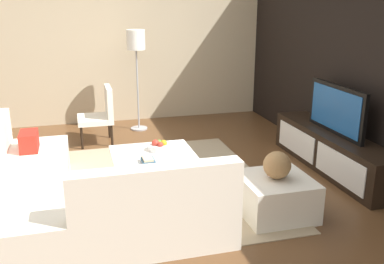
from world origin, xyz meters
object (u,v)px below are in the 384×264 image
accent_chair_near (101,112)px  floor_lamp (136,47)px  sectional_couch (65,195)px  ottoman (275,196)px  television (336,109)px  fruit_bowl (160,146)px  book_stack (148,160)px  coffee_table (155,170)px  media_console (332,151)px  decorative_ball (277,165)px

accent_chair_near → floor_lamp: 1.25m
sectional_couch → ottoman: bearing=79.0°
television → fruit_bowl: size_ratio=4.08×
accent_chair_near → book_stack: 2.07m
coffee_table → book_stack: 0.33m
media_console → ottoman: size_ratio=3.22×
sectional_couch → accent_chair_near: accent_chair_near is taller
media_console → television: size_ratio=1.97×
television → book_stack: bearing=-87.2°
accent_chair_near → fruit_bowl: accent_chair_near is taller
coffee_table → accent_chair_near: accent_chair_near is taller
fruit_bowl → book_stack: (0.40, -0.21, -0.01)m
ottoman → fruit_bowl: fruit_bowl is taller
television → ottoman: television is taller
media_console → decorative_ball: (0.92, -1.24, 0.29)m
sectional_couch → accent_chair_near: size_ratio=2.91×
floor_lamp → fruit_bowl: floor_lamp is taller
floor_lamp → book_stack: (2.62, -0.29, -0.97)m
floor_lamp → television: bearing=40.4°
coffee_table → accent_chair_near: size_ratio=1.18×
fruit_bowl → book_stack: size_ratio=1.36×
sectional_couch → book_stack: bearing=114.3°
television → decorative_ball: 1.57m
television → fruit_bowl: television is taller
ottoman → fruit_bowl: bearing=-141.4°
media_console → accent_chair_near: bearing=-124.7°
fruit_bowl → coffee_table: bearing=-28.7°
ottoman → fruit_bowl: size_ratio=2.50×
accent_chair_near → floor_lamp: size_ratio=0.52×
floor_lamp → decorative_ball: (3.42, 0.88, -0.85)m
media_console → fruit_bowl: 2.22m
sectional_couch → decorative_ball: (0.40, 2.07, 0.25)m
media_console → television: (-0.00, 0.00, 0.56)m
media_console → book_stack: 2.42m
media_console → ottoman: media_console is taller
accent_chair_near → ottoman: (2.84, 1.53, -0.29)m
sectional_couch → book_stack: sectional_couch is taller
ottoman → media_console: bearing=126.6°
coffee_table → floor_lamp: 2.68m
television → media_console: bearing=-90.0°
television → book_stack: television is taller
sectional_couch → floor_lamp: 3.43m
media_console → decorative_ball: 1.57m
television → accent_chair_near: bearing=-124.7°
sectional_couch → fruit_bowl: (-0.80, 1.11, 0.14)m
media_console → floor_lamp: floor_lamp is taller
floor_lamp → fruit_bowl: (2.22, -0.07, -0.96)m
sectional_couch → floor_lamp: size_ratio=1.53×
television → ottoman: 1.66m
coffee_table → fruit_bowl: 0.31m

